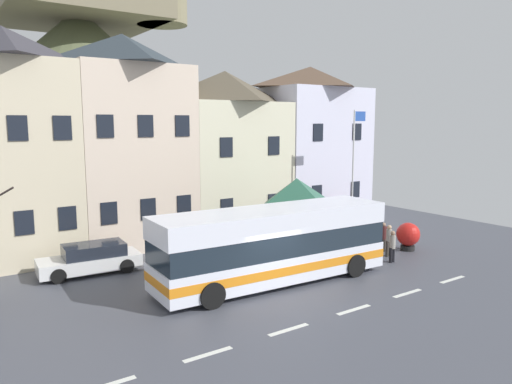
{
  "coord_description": "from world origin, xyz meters",
  "views": [
    {
      "loc": [
        -10.89,
        -14.23,
        6.71
      ],
      "look_at": [
        2.08,
        4.6,
        3.42
      ],
      "focal_mm": 33.95,
      "sensor_mm": 36.0,
      "label": 1
    }
  ],
  "objects_px": {
    "townhouse_02": "(126,141)",
    "public_bench": "(249,240)",
    "pedestrian_01": "(383,235)",
    "hilltop_castle": "(83,97)",
    "parked_car_01": "(91,259)",
    "townhouse_04": "(309,143)",
    "bus_shelter": "(297,193)",
    "pedestrian_03": "(392,246)",
    "flagpole": "(354,164)",
    "harbour_buoy": "(408,235)",
    "townhouse_03": "(226,151)",
    "parked_car_02": "(340,222)",
    "pedestrian_02": "(364,229)",
    "townhouse_01": "(9,145)",
    "pedestrian_00": "(389,240)",
    "transit_bus": "(273,246)"
  },
  "relations": [
    {
      "from": "pedestrian_00",
      "to": "harbour_buoy",
      "type": "height_order",
      "value": "pedestrian_00"
    },
    {
      "from": "townhouse_02",
      "to": "pedestrian_02",
      "type": "xyz_separation_m",
      "value": [
        10.44,
        -8.05,
        -4.82
      ]
    },
    {
      "from": "parked_car_01",
      "to": "pedestrian_03",
      "type": "xyz_separation_m",
      "value": [
        12.46,
        -6.58,
        0.18
      ]
    },
    {
      "from": "parked_car_01",
      "to": "pedestrian_01",
      "type": "relative_size",
      "value": 2.93
    },
    {
      "from": "townhouse_03",
      "to": "townhouse_04",
      "type": "height_order",
      "value": "townhouse_04"
    },
    {
      "from": "pedestrian_00",
      "to": "harbour_buoy",
      "type": "bearing_deg",
      "value": 7.09
    },
    {
      "from": "parked_car_01",
      "to": "pedestrian_02",
      "type": "height_order",
      "value": "pedestrian_02"
    },
    {
      "from": "townhouse_02",
      "to": "townhouse_01",
      "type": "bearing_deg",
      "value": -179.7
    },
    {
      "from": "townhouse_03",
      "to": "pedestrian_01",
      "type": "height_order",
      "value": "townhouse_03"
    },
    {
      "from": "townhouse_03",
      "to": "hilltop_castle",
      "type": "height_order",
      "value": "hilltop_castle"
    },
    {
      "from": "townhouse_04",
      "to": "parked_car_02",
      "type": "bearing_deg",
      "value": -108.76
    },
    {
      "from": "bus_shelter",
      "to": "parked_car_01",
      "type": "xyz_separation_m",
      "value": [
        -9.86,
        2.44,
        -2.47
      ]
    },
    {
      "from": "bus_shelter",
      "to": "pedestrian_03",
      "type": "distance_m",
      "value": 5.4
    },
    {
      "from": "bus_shelter",
      "to": "harbour_buoy",
      "type": "height_order",
      "value": "bus_shelter"
    },
    {
      "from": "townhouse_04",
      "to": "public_bench",
      "type": "relative_size",
      "value": 6.02
    },
    {
      "from": "townhouse_04",
      "to": "hilltop_castle",
      "type": "bearing_deg",
      "value": 113.82
    },
    {
      "from": "townhouse_02",
      "to": "public_bench",
      "type": "bearing_deg",
      "value": -48.18
    },
    {
      "from": "parked_car_02",
      "to": "flagpole",
      "type": "distance_m",
      "value": 3.76
    },
    {
      "from": "pedestrian_00",
      "to": "transit_bus",
      "type": "bearing_deg",
      "value": 179.48
    },
    {
      "from": "townhouse_01",
      "to": "harbour_buoy",
      "type": "height_order",
      "value": "townhouse_01"
    },
    {
      "from": "parked_car_01",
      "to": "pedestrian_01",
      "type": "height_order",
      "value": "pedestrian_01"
    },
    {
      "from": "townhouse_03",
      "to": "pedestrian_00",
      "type": "height_order",
      "value": "townhouse_03"
    },
    {
      "from": "pedestrian_00",
      "to": "hilltop_castle",
      "type": "bearing_deg",
      "value": 100.73
    },
    {
      "from": "pedestrian_02",
      "to": "public_bench",
      "type": "height_order",
      "value": "pedestrian_02"
    },
    {
      "from": "pedestrian_01",
      "to": "hilltop_castle",
      "type": "bearing_deg",
      "value": 101.98
    },
    {
      "from": "parked_car_01",
      "to": "flagpole",
      "type": "distance_m",
      "value": 15.52
    },
    {
      "from": "transit_bus",
      "to": "pedestrian_02",
      "type": "bearing_deg",
      "value": 18.74
    },
    {
      "from": "public_bench",
      "to": "flagpole",
      "type": "distance_m",
      "value": 7.9
    },
    {
      "from": "pedestrian_00",
      "to": "flagpole",
      "type": "bearing_deg",
      "value": 66.81
    },
    {
      "from": "pedestrian_01",
      "to": "harbour_buoy",
      "type": "relative_size",
      "value": 1.03
    },
    {
      "from": "pedestrian_03",
      "to": "flagpole",
      "type": "xyz_separation_m",
      "value": [
        2.56,
        5.14,
        3.45
      ]
    },
    {
      "from": "parked_car_01",
      "to": "harbour_buoy",
      "type": "xyz_separation_m",
      "value": [
        14.94,
        -5.55,
        0.17
      ]
    },
    {
      "from": "bus_shelter",
      "to": "pedestrian_03",
      "type": "bearing_deg",
      "value": -57.88
    },
    {
      "from": "parked_car_02",
      "to": "townhouse_01",
      "type": "bearing_deg",
      "value": -10.24
    },
    {
      "from": "pedestrian_01",
      "to": "pedestrian_03",
      "type": "bearing_deg",
      "value": -127.49
    },
    {
      "from": "parked_car_01",
      "to": "harbour_buoy",
      "type": "distance_m",
      "value": 15.94
    },
    {
      "from": "townhouse_02",
      "to": "parked_car_02",
      "type": "relative_size",
      "value": 2.56
    },
    {
      "from": "transit_bus",
      "to": "flagpole",
      "type": "bearing_deg",
      "value": 27.88
    },
    {
      "from": "harbour_buoy",
      "to": "townhouse_04",
      "type": "bearing_deg",
      "value": 80.23
    },
    {
      "from": "bus_shelter",
      "to": "parked_car_02",
      "type": "height_order",
      "value": "bus_shelter"
    },
    {
      "from": "parked_car_01",
      "to": "pedestrian_01",
      "type": "xyz_separation_m",
      "value": [
        13.71,
        -4.95,
        0.23
      ]
    },
    {
      "from": "hilltop_castle",
      "to": "bus_shelter",
      "type": "height_order",
      "value": "hilltop_castle"
    },
    {
      "from": "townhouse_04",
      "to": "pedestrian_00",
      "type": "relative_size",
      "value": 6.51
    },
    {
      "from": "pedestrian_03",
      "to": "hilltop_castle",
      "type": "bearing_deg",
      "value": 99.28
    },
    {
      "from": "townhouse_03",
      "to": "townhouse_04",
      "type": "bearing_deg",
      "value": 0.33
    },
    {
      "from": "townhouse_03",
      "to": "bus_shelter",
      "type": "relative_size",
      "value": 2.53
    },
    {
      "from": "townhouse_01",
      "to": "pedestrian_02",
      "type": "height_order",
      "value": "townhouse_01"
    },
    {
      "from": "townhouse_04",
      "to": "parked_car_01",
      "type": "xyz_separation_m",
      "value": [
        -16.68,
        -4.52,
        -4.62
      ]
    },
    {
      "from": "bus_shelter",
      "to": "townhouse_04",
      "type": "bearing_deg",
      "value": 45.63
    },
    {
      "from": "townhouse_02",
      "to": "townhouse_03",
      "type": "height_order",
      "value": "townhouse_02"
    }
  ]
}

